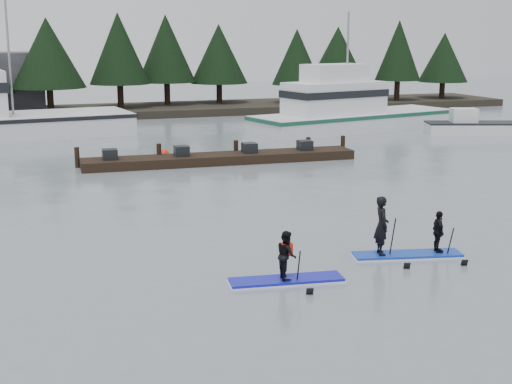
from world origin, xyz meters
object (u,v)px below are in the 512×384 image
object	(u,v)px
floating_dock	(221,159)
paddleboard_solo	(286,264)
paddleboard_duo	(404,235)
fishing_boat_medium	(349,121)

from	to	relation	value
floating_dock	paddleboard_solo	xyz separation A→B (m)	(-3.40, -17.62, 0.26)
floating_dock	paddleboard_solo	bearing A→B (deg)	-98.64
floating_dock	paddleboard_duo	world-z (taller)	paddleboard_duo
fishing_boat_medium	floating_dock	size ratio (longest dim) A/B	1.12
fishing_boat_medium	paddleboard_duo	distance (m)	28.59
floating_dock	paddleboard_duo	bearing A→B (deg)	-85.59
floating_dock	paddleboard_duo	size ratio (longest dim) A/B	4.27
paddleboard_solo	paddleboard_duo	xyz separation A→B (m)	(4.02, 0.92, 0.16)
fishing_boat_medium	paddleboard_duo	size ratio (longest dim) A/B	4.77
floating_dock	paddleboard_solo	size ratio (longest dim) A/B	4.53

